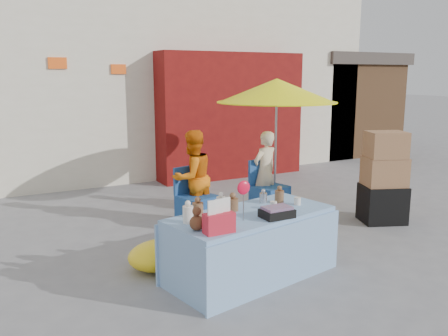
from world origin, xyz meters
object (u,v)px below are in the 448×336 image
chair_right (269,198)px  vendor_beige (265,172)px  market_table (250,244)px  chair_left (197,209)px  box_stack (384,181)px  vendor_orange (193,177)px  umbrella (277,91)px

chair_right → vendor_beige: 0.41m
market_table → chair_left: (0.25, 1.87, -0.11)m
box_stack → market_table: bearing=-165.2°
vendor_orange → umbrella: size_ratio=0.66×
market_table → umbrella: bearing=39.2°
umbrella → market_table: bearing=-129.9°
vendor_beige → vendor_orange: bearing=-14.2°
market_table → box_stack: size_ratio=1.47×
vendor_orange → box_stack: size_ratio=1.02×
vendor_beige → umbrella: size_ratio=0.62×
chair_left → chair_right: (1.25, 0.00, 0.00)m
vendor_orange → box_stack: vendor_orange is taller
chair_left → box_stack: (2.49, -1.15, 0.37)m
chair_right → vendor_beige: size_ratio=0.66×
umbrella → box_stack: 2.13m
chair_left → vendor_orange: (0.00, 0.13, 0.43)m
chair_left → vendor_beige: (1.25, 0.13, 0.39)m
chair_left → chair_right: bearing=-14.2°
chair_right → vendor_beige: bearing=74.2°
chair_left → chair_right: size_ratio=1.00×
market_table → vendor_orange: 2.04m
chair_left → umbrella: bearing=-3.8°
chair_left → umbrella: (1.55, 0.28, 1.64)m
market_table → vendor_orange: vendor_orange is taller
chair_left → vendor_orange: bearing=74.2°
market_table → vendor_orange: size_ratio=1.44×
chair_left → vendor_beige: size_ratio=0.66×
umbrella → vendor_orange: bearing=-174.5°
chair_left → box_stack: 2.77m
chair_left → umbrella: size_ratio=0.41×
vendor_orange → vendor_beige: 1.25m
market_table → vendor_beige: (1.50, 2.00, 0.28)m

